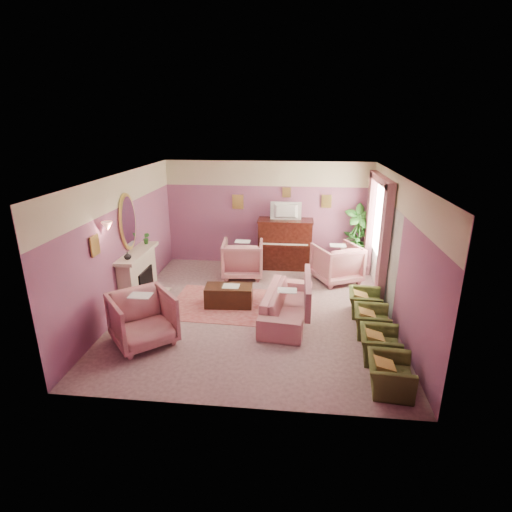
# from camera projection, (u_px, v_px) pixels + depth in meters

# --- Properties ---
(floor) EXTENTS (5.50, 6.00, 0.01)m
(floor) POSITION_uv_depth(u_px,v_px,m) (256.00, 311.00, 8.40)
(floor) COLOR gray
(floor) RESTS_ON ground
(ceiling) EXTENTS (5.50, 6.00, 0.01)m
(ceiling) POSITION_uv_depth(u_px,v_px,m) (256.00, 176.00, 7.49)
(ceiling) COLOR white
(ceiling) RESTS_ON wall_back
(wall_back) EXTENTS (5.50, 0.02, 2.80)m
(wall_back) POSITION_uv_depth(u_px,v_px,m) (268.00, 214.00, 10.77)
(wall_back) COLOR #754871
(wall_back) RESTS_ON floor
(wall_front) EXTENTS (5.50, 0.02, 2.80)m
(wall_front) POSITION_uv_depth(u_px,v_px,m) (231.00, 317.00, 5.12)
(wall_front) COLOR #754871
(wall_front) RESTS_ON floor
(wall_left) EXTENTS (0.02, 6.00, 2.80)m
(wall_left) POSITION_uv_depth(u_px,v_px,m) (123.00, 243.00, 8.22)
(wall_left) COLOR #754871
(wall_left) RESTS_ON floor
(wall_right) EXTENTS (0.02, 6.00, 2.80)m
(wall_right) POSITION_uv_depth(u_px,v_px,m) (398.00, 252.00, 7.67)
(wall_right) COLOR #754871
(wall_right) RESTS_ON floor
(picture_rail_band) EXTENTS (5.50, 0.01, 0.65)m
(picture_rail_band) POSITION_uv_depth(u_px,v_px,m) (268.00, 174.00, 10.41)
(picture_rail_band) COLOR beige
(picture_rail_band) RESTS_ON wall_back
(stripe_panel) EXTENTS (0.01, 3.00, 2.15)m
(stripe_panel) POSITION_uv_depth(u_px,v_px,m) (382.00, 248.00, 9.00)
(stripe_panel) COLOR #B1B6AE
(stripe_panel) RESTS_ON wall_right
(fireplace_surround) EXTENTS (0.30, 1.40, 1.10)m
(fireplace_surround) POSITION_uv_depth(u_px,v_px,m) (138.00, 278.00, 8.66)
(fireplace_surround) COLOR beige
(fireplace_surround) RESTS_ON floor
(fireplace_inset) EXTENTS (0.18, 0.72, 0.68)m
(fireplace_inset) POSITION_uv_depth(u_px,v_px,m) (143.00, 284.00, 8.70)
(fireplace_inset) COLOR black
(fireplace_inset) RESTS_ON floor
(fire_ember) EXTENTS (0.06, 0.54, 0.10)m
(fire_ember) POSITION_uv_depth(u_px,v_px,m) (146.00, 292.00, 8.76)
(fire_ember) COLOR orange
(fire_ember) RESTS_ON floor
(mantel_shelf) EXTENTS (0.40, 1.55, 0.07)m
(mantel_shelf) POSITION_uv_depth(u_px,v_px,m) (137.00, 253.00, 8.48)
(mantel_shelf) COLOR beige
(mantel_shelf) RESTS_ON fireplace_surround
(hearth) EXTENTS (0.55, 1.50, 0.02)m
(hearth) POSITION_uv_depth(u_px,v_px,m) (149.00, 301.00, 8.82)
(hearth) COLOR beige
(hearth) RESTS_ON floor
(mirror_frame) EXTENTS (0.04, 0.72, 1.20)m
(mirror_frame) POSITION_uv_depth(u_px,v_px,m) (128.00, 222.00, 8.27)
(mirror_frame) COLOR #D9C658
(mirror_frame) RESTS_ON wall_left
(mirror_glass) EXTENTS (0.01, 0.60, 1.06)m
(mirror_glass) POSITION_uv_depth(u_px,v_px,m) (129.00, 222.00, 8.27)
(mirror_glass) COLOR silver
(mirror_glass) RESTS_ON wall_left
(sconce_shade) EXTENTS (0.20, 0.20, 0.16)m
(sconce_shade) POSITION_uv_depth(u_px,v_px,m) (107.00, 226.00, 7.22)
(sconce_shade) COLOR #FF9677
(sconce_shade) RESTS_ON wall_left
(piano) EXTENTS (1.40, 0.60, 1.30)m
(piano) POSITION_uv_depth(u_px,v_px,m) (285.00, 244.00, 10.66)
(piano) COLOR black
(piano) RESTS_ON floor
(piano_keyshelf) EXTENTS (1.30, 0.12, 0.06)m
(piano_keyshelf) POSITION_uv_depth(u_px,v_px,m) (285.00, 246.00, 10.31)
(piano_keyshelf) COLOR black
(piano_keyshelf) RESTS_ON piano
(piano_keys) EXTENTS (1.20, 0.08, 0.02)m
(piano_keys) POSITION_uv_depth(u_px,v_px,m) (285.00, 244.00, 10.29)
(piano_keys) COLOR silver
(piano_keys) RESTS_ON piano
(piano_top) EXTENTS (1.45, 0.65, 0.04)m
(piano_top) POSITION_uv_depth(u_px,v_px,m) (286.00, 220.00, 10.44)
(piano_top) COLOR black
(piano_top) RESTS_ON piano
(television) EXTENTS (0.80, 0.12, 0.48)m
(television) POSITION_uv_depth(u_px,v_px,m) (286.00, 210.00, 10.30)
(television) COLOR black
(television) RESTS_ON piano
(print_back_left) EXTENTS (0.30, 0.03, 0.38)m
(print_back_left) POSITION_uv_depth(u_px,v_px,m) (238.00, 202.00, 10.71)
(print_back_left) COLOR #D9C658
(print_back_left) RESTS_ON wall_back
(print_back_right) EXTENTS (0.26, 0.03, 0.34)m
(print_back_right) POSITION_uv_depth(u_px,v_px,m) (326.00, 201.00, 10.45)
(print_back_right) COLOR #D9C658
(print_back_right) RESTS_ON wall_back
(print_back_mid) EXTENTS (0.22, 0.03, 0.26)m
(print_back_mid) POSITION_uv_depth(u_px,v_px,m) (287.00, 192.00, 10.49)
(print_back_mid) COLOR #D9C658
(print_back_mid) RESTS_ON wall_back
(print_left_wall) EXTENTS (0.03, 0.28, 0.36)m
(print_left_wall) POSITION_uv_depth(u_px,v_px,m) (95.00, 245.00, 6.98)
(print_left_wall) COLOR #D9C658
(print_left_wall) RESTS_ON wall_left
(window_blind) EXTENTS (0.03, 1.40, 1.80)m
(window_blind) POSITION_uv_depth(u_px,v_px,m) (381.00, 218.00, 9.04)
(window_blind) COLOR beige
(window_blind) RESTS_ON wall_right
(curtain_left) EXTENTS (0.16, 0.34, 2.60)m
(curtain_left) POSITION_uv_depth(u_px,v_px,m) (384.00, 247.00, 8.31)
(curtain_left) COLOR #945662
(curtain_left) RESTS_ON floor
(curtain_right) EXTENTS (0.16, 0.34, 2.60)m
(curtain_right) POSITION_uv_depth(u_px,v_px,m) (370.00, 225.00, 10.04)
(curtain_right) COLOR #945662
(curtain_right) RESTS_ON floor
(pelmet) EXTENTS (0.16, 2.20, 0.16)m
(pelmet) POSITION_uv_depth(u_px,v_px,m) (382.00, 180.00, 8.77)
(pelmet) COLOR #945662
(pelmet) RESTS_ON wall_right
(mantel_plant) EXTENTS (0.16, 0.16, 0.28)m
(mantel_plant) POSITION_uv_depth(u_px,v_px,m) (146.00, 238.00, 8.94)
(mantel_plant) COLOR #266822
(mantel_plant) RESTS_ON mantel_shelf
(mantel_vase) EXTENTS (0.16, 0.16, 0.16)m
(mantel_vase) POSITION_uv_depth(u_px,v_px,m) (128.00, 256.00, 7.97)
(mantel_vase) COLOR beige
(mantel_vase) RESTS_ON mantel_shelf
(area_rug) EXTENTS (2.57, 1.90, 0.01)m
(area_rug) POSITION_uv_depth(u_px,v_px,m) (229.00, 304.00, 8.67)
(area_rug) COLOR #AE5858
(area_rug) RESTS_ON floor
(coffee_table) EXTENTS (1.03, 0.56, 0.45)m
(coffee_table) POSITION_uv_depth(u_px,v_px,m) (229.00, 296.00, 8.56)
(coffee_table) COLOR black
(coffee_table) RESTS_ON floor
(table_paper) EXTENTS (0.35, 0.28, 0.01)m
(table_paper) POSITION_uv_depth(u_px,v_px,m) (231.00, 286.00, 8.48)
(table_paper) COLOR silver
(table_paper) RESTS_ON coffee_table
(sofa) EXTENTS (0.70, 2.10, 0.85)m
(sofa) POSITION_uv_depth(u_px,v_px,m) (287.00, 299.00, 7.96)
(sofa) COLOR tan
(sofa) RESTS_ON floor
(sofa_throw) EXTENTS (0.11, 1.59, 0.58)m
(sofa_throw) POSITION_uv_depth(u_px,v_px,m) (307.00, 291.00, 7.86)
(sofa_throw) COLOR #945662
(sofa_throw) RESTS_ON sofa
(floral_armchair_left) EXTENTS (1.00, 1.00, 1.04)m
(floral_armchair_left) POSITION_uv_depth(u_px,v_px,m) (243.00, 257.00, 10.10)
(floral_armchair_left) COLOR tan
(floral_armchair_left) RESTS_ON floor
(floral_armchair_right) EXTENTS (1.00, 1.00, 1.04)m
(floral_armchair_right) POSITION_uv_depth(u_px,v_px,m) (337.00, 261.00, 9.79)
(floral_armchair_right) COLOR tan
(floral_armchair_right) RESTS_ON floor
(floral_armchair_front) EXTENTS (1.00, 1.00, 1.04)m
(floral_armchair_front) POSITION_uv_depth(u_px,v_px,m) (142.00, 316.00, 7.03)
(floral_armchair_front) COLOR tan
(floral_armchair_front) RESTS_ON floor
(olive_chair_a) EXTENTS (0.53, 0.75, 0.65)m
(olive_chair_a) POSITION_uv_depth(u_px,v_px,m) (390.00, 370.00, 5.85)
(olive_chair_a) COLOR #495724
(olive_chair_a) RESTS_ON floor
(olive_chair_b) EXTENTS (0.53, 0.75, 0.65)m
(olive_chair_b) POSITION_uv_depth(u_px,v_px,m) (380.00, 341.00, 6.62)
(olive_chair_b) COLOR #495724
(olive_chair_b) RESTS_ON floor
(olive_chair_c) EXTENTS (0.53, 0.75, 0.65)m
(olive_chair_c) POSITION_uv_depth(u_px,v_px,m) (372.00, 318.00, 7.39)
(olive_chair_c) COLOR #495724
(olive_chair_c) RESTS_ON floor
(olive_chair_d) EXTENTS (0.53, 0.75, 0.65)m
(olive_chair_d) POSITION_uv_depth(u_px,v_px,m) (365.00, 299.00, 8.17)
(olive_chair_d) COLOR #495724
(olive_chair_d) RESTS_ON floor
(side_table) EXTENTS (0.52, 0.52, 0.70)m
(side_table) POSITION_uv_depth(u_px,v_px,m) (350.00, 260.00, 10.40)
(side_table) COLOR white
(side_table) RESTS_ON floor
(side_plant_big) EXTENTS (0.30, 0.30, 0.34)m
(side_plant_big) POSITION_uv_depth(u_px,v_px,m) (352.00, 241.00, 10.23)
(side_plant_big) COLOR #266822
(side_plant_big) RESTS_ON side_table
(side_plant_small) EXTENTS (0.16, 0.16, 0.28)m
(side_plant_small) POSITION_uv_depth(u_px,v_px,m) (357.00, 243.00, 10.13)
(side_plant_small) COLOR #266822
(side_plant_small) RESTS_ON side_table
(palm_pot) EXTENTS (0.34, 0.34, 0.34)m
(palm_pot) POSITION_uv_depth(u_px,v_px,m) (356.00, 264.00, 10.60)
(palm_pot) COLOR #B06F57
(palm_pot) RESTS_ON floor
(palm_plant) EXTENTS (0.76, 0.76, 1.44)m
(palm_plant) POSITION_uv_depth(u_px,v_px,m) (359.00, 232.00, 10.31)
(palm_plant) COLOR #266822
(palm_plant) RESTS_ON palm_pot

